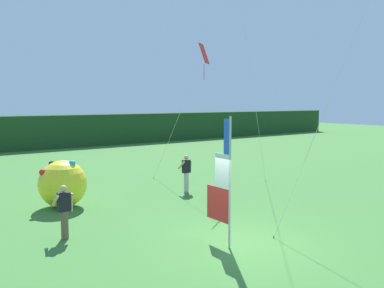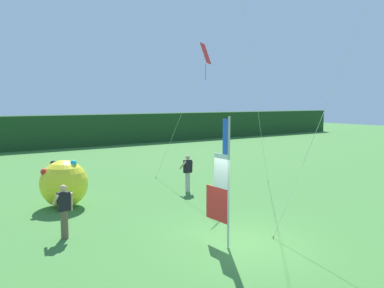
{
  "view_description": "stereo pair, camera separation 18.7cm",
  "coord_description": "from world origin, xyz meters",
  "px_view_note": "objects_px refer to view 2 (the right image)",
  "views": [
    {
      "loc": [
        -7.77,
        -8.45,
        4.08
      ],
      "look_at": [
        0.16,
        2.41,
        2.68
      ],
      "focal_mm": 37.86,
      "sensor_mm": 36.0,
      "label": 1
    },
    {
      "loc": [
        -7.62,
        -8.56,
        4.08
      ],
      "look_at": [
        0.16,
        2.41,
        2.68
      ],
      "focal_mm": 37.86,
      "sensor_mm": 36.0,
      "label": 2
    }
  ],
  "objects_px": {
    "person_far_left": "(64,210)",
    "inflatable_balloon": "(64,183)",
    "kite_red_diamond_1": "(203,60)",
    "person_mid_field": "(188,172)",
    "banner_flag": "(222,184)"
  },
  "relations": [
    {
      "from": "person_far_left",
      "to": "inflatable_balloon",
      "type": "bearing_deg",
      "value": 72.1
    },
    {
      "from": "person_mid_field",
      "to": "inflatable_balloon",
      "type": "bearing_deg",
      "value": 173.16
    },
    {
      "from": "banner_flag",
      "to": "person_far_left",
      "type": "relative_size",
      "value": 2.26
    },
    {
      "from": "inflatable_balloon",
      "to": "kite_red_diamond_1",
      "type": "height_order",
      "value": "kite_red_diamond_1"
    },
    {
      "from": "person_mid_field",
      "to": "kite_red_diamond_1",
      "type": "bearing_deg",
      "value": 5.48
    },
    {
      "from": "person_far_left",
      "to": "inflatable_balloon",
      "type": "xyz_separation_m",
      "value": [
        1.18,
        3.66,
        0.06
      ]
    },
    {
      "from": "person_mid_field",
      "to": "inflatable_balloon",
      "type": "relative_size",
      "value": 0.91
    },
    {
      "from": "person_mid_field",
      "to": "person_far_left",
      "type": "xyz_separation_m",
      "value": [
        -6.59,
        -3.01,
        -0.04
      ]
    },
    {
      "from": "person_far_left",
      "to": "kite_red_diamond_1",
      "type": "distance_m",
      "value": 9.61
    },
    {
      "from": "banner_flag",
      "to": "kite_red_diamond_1",
      "type": "relative_size",
      "value": 0.55
    },
    {
      "from": "person_far_left",
      "to": "inflatable_balloon",
      "type": "relative_size",
      "value": 0.88
    },
    {
      "from": "person_far_left",
      "to": "banner_flag",
      "type": "bearing_deg",
      "value": -42.42
    },
    {
      "from": "banner_flag",
      "to": "person_far_left",
      "type": "xyz_separation_m",
      "value": [
        -3.47,
        3.18,
        -0.9
      ]
    },
    {
      "from": "banner_flag",
      "to": "person_mid_field",
      "type": "bearing_deg",
      "value": 63.26
    },
    {
      "from": "kite_red_diamond_1",
      "to": "banner_flag",
      "type": "bearing_deg",
      "value": -122.83
    }
  ]
}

